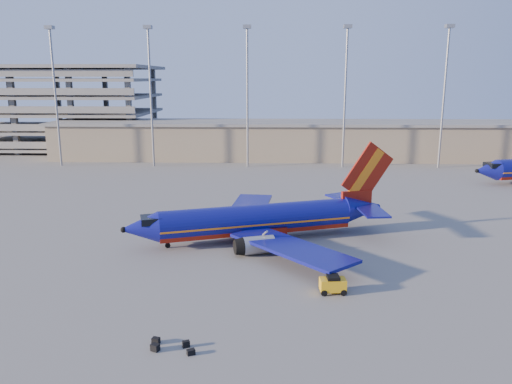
{
  "coord_description": "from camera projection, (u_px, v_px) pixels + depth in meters",
  "views": [
    {
      "loc": [
        0.01,
        -58.15,
        18.41
      ],
      "look_at": [
        -1.94,
        4.48,
        4.0
      ],
      "focal_mm": 35.0,
      "sensor_mm": 36.0,
      "label": 1
    }
  ],
  "objects": [
    {
      "name": "baggage_tug",
      "position": [
        333.0,
        284.0,
        43.45
      ],
      "size": [
        2.35,
        1.53,
        1.62
      ],
      "rotation": [
        0.0,
        0.0,
        0.08
      ],
      "color": "gold",
      "rests_on": "ground"
    },
    {
      "name": "light_mast_row",
      "position": [
        296.0,
        82.0,
        101.5
      ],
      "size": [
        101.6,
        1.6,
        28.65
      ],
      "color": "gray",
      "rests_on": "ground"
    },
    {
      "name": "luggage_pile",
      "position": [
        169.0,
        346.0,
        34.62
      ],
      "size": [
        3.35,
        1.93,
        0.5
      ],
      "color": "black",
      "rests_on": "ground"
    },
    {
      "name": "terminal_building",
      "position": [
        314.0,
        140.0,
        116.0
      ],
      "size": [
        122.0,
        16.0,
        8.5
      ],
      "color": "#88745D",
      "rests_on": "ground"
    },
    {
      "name": "aircraft_main",
      "position": [
        262.0,
        220.0,
        57.66
      ],
      "size": [
        31.38,
        29.69,
        10.98
      ],
      "rotation": [
        0.0,
        0.0,
        0.31
      ],
      "color": "navy",
      "rests_on": "ground"
    },
    {
      "name": "ground",
      "position": [
        271.0,
        232.0,
        60.78
      ],
      "size": [
        220.0,
        220.0,
        0.0
      ],
      "primitive_type": "plane",
      "color": "slate",
      "rests_on": "ground"
    },
    {
      "name": "parking_garage",
      "position": [
        38.0,
        103.0,
        132.15
      ],
      "size": [
        62.0,
        32.0,
        21.4
      ],
      "color": "slate",
      "rests_on": "ground"
    }
  ]
}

